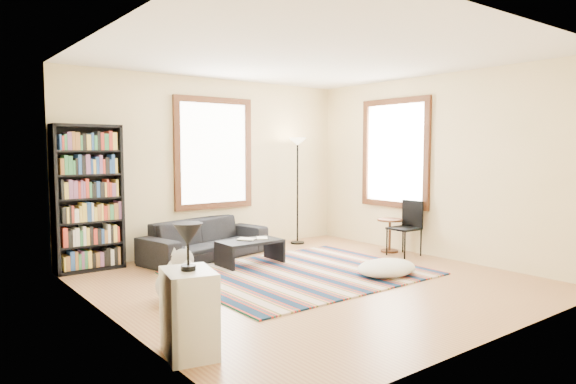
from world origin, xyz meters
TOP-DOWN VIEW (x-y plane):
  - floor at (0.00, 0.00)m, footprint 5.00×5.00m
  - ceiling at (0.00, 0.00)m, footprint 5.00×5.00m
  - wall_back at (0.00, 2.55)m, footprint 5.00×0.10m
  - wall_front at (0.00, -2.55)m, footprint 5.00×0.10m
  - wall_left at (-2.55, 0.00)m, footprint 0.10×5.00m
  - wall_right at (2.55, 0.00)m, footprint 0.10×5.00m
  - window_back at (0.00, 2.47)m, footprint 1.20×0.06m
  - window_right at (2.47, 0.80)m, footprint 0.06×1.20m
  - rug at (0.14, 0.38)m, footprint 3.09×2.47m
  - sofa at (-0.40, 2.05)m, footprint 1.23×2.14m
  - bookshelf at (-2.04, 2.32)m, footprint 0.90×0.30m
  - coffee_table at (-0.12, 1.24)m, footprint 0.90×0.50m
  - book_a at (-0.22, 1.24)m, footprint 0.30×0.29m
  - book_b at (0.03, 1.29)m, footprint 0.25×0.26m
  - floor_cushion at (0.95, -0.39)m, footprint 0.98×0.81m
  - floor_lamp at (1.48, 2.15)m, footprint 0.38×0.38m
  - side_table at (2.20, 0.65)m, footprint 0.47×0.47m
  - folding_chair at (2.15, 0.32)m, footprint 0.42×0.40m
  - white_cabinet at (-2.30, -1.18)m, footprint 0.48×0.57m
  - table_lamp at (-2.30, -1.18)m, footprint 0.30×0.30m
  - dog at (-1.77, 0.24)m, footprint 0.45×0.62m

SIDE VIEW (x-z plane):
  - floor at x=0.00m, z-range -0.10..0.00m
  - rug at x=0.14m, z-range 0.00..0.02m
  - floor_cushion at x=0.95m, z-range 0.00..0.22m
  - coffee_table at x=-0.12m, z-range 0.00..0.36m
  - side_table at x=2.20m, z-range 0.00..0.54m
  - sofa at x=-0.40m, z-range 0.00..0.59m
  - dog at x=-1.77m, z-range 0.00..0.61m
  - white_cabinet at x=-2.30m, z-range 0.00..0.70m
  - book_b at x=0.03m, z-range 0.36..0.38m
  - book_a at x=-0.22m, z-range 0.36..0.38m
  - folding_chair at x=2.15m, z-range 0.00..0.86m
  - table_lamp at x=-2.30m, z-range 0.70..1.08m
  - floor_lamp at x=1.48m, z-range 0.00..1.86m
  - bookshelf at x=-2.04m, z-range 0.00..2.00m
  - wall_back at x=0.00m, z-range 0.00..2.80m
  - wall_front at x=0.00m, z-range 0.00..2.80m
  - wall_left at x=-2.55m, z-range 0.00..2.80m
  - wall_right at x=2.55m, z-range 0.00..2.80m
  - window_back at x=0.00m, z-range 0.80..2.40m
  - window_right at x=2.47m, z-range 0.80..2.40m
  - ceiling at x=0.00m, z-range 2.80..2.90m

